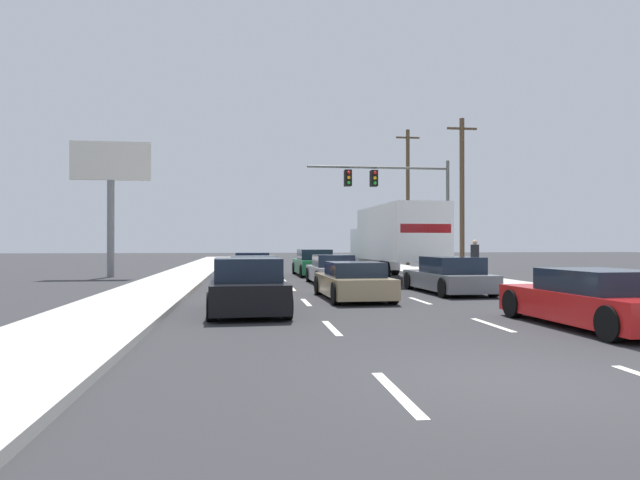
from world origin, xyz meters
The scene contains 18 objects.
ground_plane centered at (0.00, 25.00, 0.00)m, with size 140.00×140.00×0.00m, color #2B2B2D.
sidewalk_right centered at (6.62, 20.00, 0.07)m, with size 2.74×80.00×0.14m, color #B2AFA8.
sidewalk_left centered at (-6.62, 20.00, 0.07)m, with size 2.74×80.00×0.14m, color #B2AFA8.
lane_markings centered at (0.00, 22.16, 0.00)m, with size 3.54×57.00×0.01m.
car_navy centered at (-3.15, 21.97, 0.57)m, with size 2.01×4.58×1.24m.
car_orange centered at (-3.19, 14.35, 0.56)m, with size 2.08×4.61×1.24m.
car_black centered at (-3.40, 7.41, 0.61)m, with size 2.04×4.14×1.35m.
car_green centered at (0.14, 23.19, 0.63)m, with size 2.02×4.74×1.38m.
car_silver centered at (0.16, 16.89, 0.56)m, with size 1.87×4.06×1.23m.
car_tan centered at (-0.17, 10.41, 0.53)m, with size 1.95×4.32×1.15m.
box_truck centered at (3.52, 19.54, 1.99)m, with size 2.74×9.15×3.41m.
car_gray centered at (3.49, 12.09, 0.57)m, with size 2.01×4.59×1.25m.
car_red centered at (3.61, 4.07, 0.55)m, with size 2.09×4.50×1.18m.
traffic_signal_mast centered at (5.03, 26.14, 5.02)m, with size 8.61×0.69×6.68m.
utility_pole_mid centered at (9.11, 25.19, 4.66)m, with size 1.80×0.28×9.04m.
utility_pole_far centered at (8.66, 34.92, 5.29)m, with size 1.80×0.28×10.30m.
roadside_billboard centered at (-10.22, 23.07, 4.87)m, with size 3.96×0.36×6.85m.
pedestrian_near_corner centered at (6.79, 17.76, 1.00)m, with size 0.38×0.38×1.73m.
Camera 1 is at (-3.40, -6.65, 1.71)m, focal length 31.84 mm.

